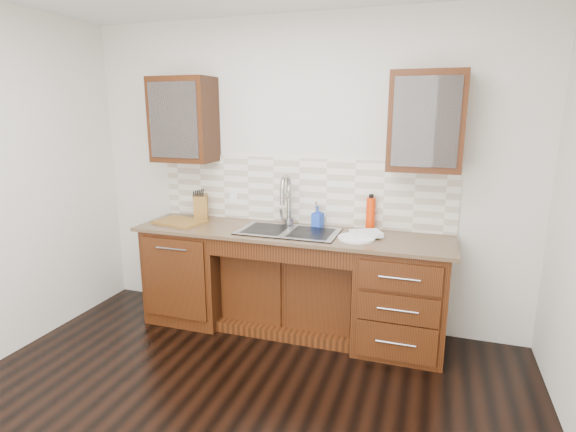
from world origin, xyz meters
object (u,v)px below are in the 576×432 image
(soap_bottle, at_px, (318,217))
(plate, at_px, (356,238))
(cutting_board, at_px, (180,222))
(knife_block, at_px, (201,207))
(water_bottle, at_px, (371,214))

(soap_bottle, xyz_separation_m, plate, (0.39, -0.27, -0.09))
(plate, bearing_deg, cutting_board, 179.14)
(plate, height_order, cutting_board, cutting_board)
(cutting_board, bearing_deg, knife_block, 66.95)
(knife_block, relative_size, cutting_board, 0.52)
(plate, distance_m, cutting_board, 1.62)
(soap_bottle, relative_size, knife_block, 0.84)
(soap_bottle, distance_m, knife_block, 1.13)
(knife_block, bearing_deg, soap_bottle, -24.02)
(soap_bottle, height_order, knife_block, knife_block)
(plate, height_order, knife_block, knife_block)
(knife_block, height_order, cutting_board, knife_block)
(knife_block, distance_m, cutting_board, 0.26)
(water_bottle, height_order, cutting_board, water_bottle)
(soap_bottle, relative_size, cutting_board, 0.44)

